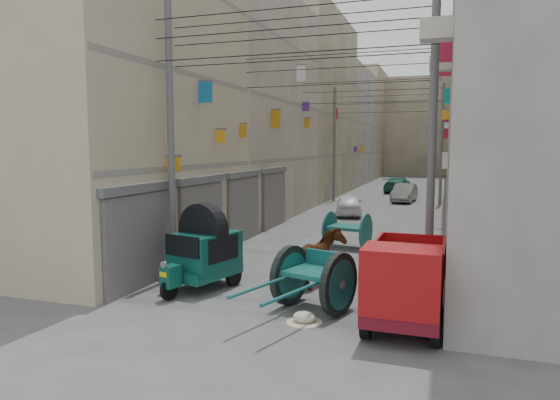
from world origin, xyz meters
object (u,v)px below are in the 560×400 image
at_px(auto_rickshaw, 203,250).
at_px(distant_car_green, 398,185).
at_px(mini_truck, 404,287).
at_px(feed_sack, 304,317).
at_px(horse, 320,259).
at_px(distant_car_grey, 404,193).
at_px(second_cart, 348,229).
at_px(tonga_cart, 313,278).
at_px(distant_car_white, 349,205).

distance_m(auto_rickshaw, distant_car_green, 31.51).
distance_m(mini_truck, feed_sack, 2.28).
height_order(horse, distant_car_grey, horse).
height_order(auto_rickshaw, second_cart, auto_rickshaw).
distance_m(feed_sack, distant_car_grey, 25.60).
xyz_separation_m(mini_truck, horse, (-2.48, 2.65, -0.13)).
xyz_separation_m(feed_sack, horse, (-0.37, 2.90, 0.66)).
bearing_deg(feed_sack, horse, 97.21).
bearing_deg(horse, distant_car_green, -76.16).
relative_size(auto_rickshaw, feed_sack, 5.26).
bearing_deg(feed_sack, distant_car_green, 91.71).
bearing_deg(mini_truck, distant_car_grey, 95.25).
xyz_separation_m(second_cart, distant_car_grey, (0.77, 17.16, -0.09)).
bearing_deg(feed_sack, distant_car_grey, 89.73).
xyz_separation_m(tonga_cart, distant_car_green, (-0.96, 32.27, -0.11)).
bearing_deg(mini_truck, horse, 133.89).
height_order(auto_rickshaw, distant_car_grey, auto_rickshaw).
xyz_separation_m(mini_truck, distant_car_white, (-4.42, 17.21, -0.31)).
bearing_deg(feed_sack, distant_car_white, 97.50).
relative_size(second_cart, horse, 0.95).
xyz_separation_m(auto_rickshaw, horse, (2.99, 1.15, -0.27)).
bearing_deg(horse, feed_sack, 109.87).
bearing_deg(mini_truck, tonga_cart, 163.91).
bearing_deg(distant_car_grey, distant_car_white, -102.02).
relative_size(horse, distant_car_white, 0.52).
bearing_deg(auto_rickshaw, feed_sack, -12.96).
relative_size(tonga_cart, distant_car_grey, 0.90).
height_order(mini_truck, distant_car_green, mini_truck).
relative_size(tonga_cart, distant_car_white, 0.97).
xyz_separation_m(auto_rickshaw, mini_truck, (5.47, -1.50, -0.13)).
distance_m(second_cart, distant_car_grey, 17.18).
bearing_deg(auto_rickshaw, distant_car_green, 100.23).
height_order(feed_sack, distant_car_green, distant_car_green).
bearing_deg(auto_rickshaw, distant_car_white, 100.70).
xyz_separation_m(distant_car_white, distant_car_green, (1.31, 15.71, 0.05)).
bearing_deg(distant_car_grey, auto_rickshaw, -93.75).
bearing_deg(horse, second_cart, -74.43).
distance_m(tonga_cart, horse, 2.03).
bearing_deg(auto_rickshaw, mini_truck, -0.79).
bearing_deg(distant_car_green, horse, 97.20).
distance_m(horse, distant_car_green, 30.27).
height_order(second_cart, distant_car_grey, second_cart).
relative_size(horse, distant_car_grey, 0.48).
bearing_deg(second_cart, mini_truck, -60.80).
xyz_separation_m(auto_rickshaw, distant_car_green, (2.36, 31.42, -0.40)).
bearing_deg(auto_rickshaw, tonga_cart, 0.19).
xyz_separation_m(horse, distant_car_grey, (0.49, 22.70, -0.15)).
bearing_deg(distant_car_white, auto_rickshaw, 75.01).
distance_m(horse, distant_car_grey, 22.70).
height_order(auto_rickshaw, horse, auto_rickshaw).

